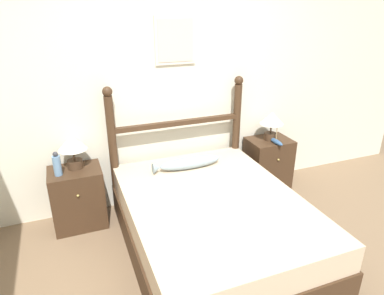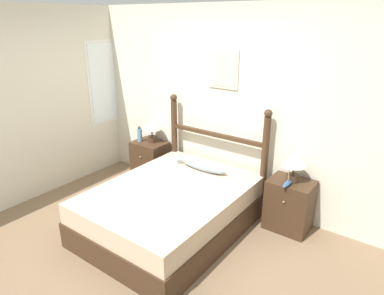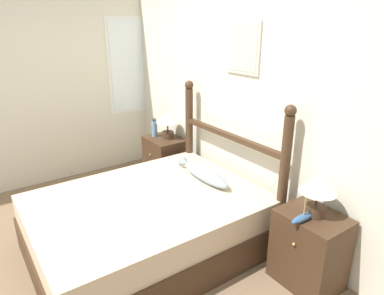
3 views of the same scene
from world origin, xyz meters
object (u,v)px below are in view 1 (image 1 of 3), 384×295
Objects in this scene: table_lamp_right at (272,121)px; bottle at (57,165)px; table_lamp_left at (72,146)px; bed at (213,224)px; model_boat at (276,141)px; fish_pillow at (188,163)px; nightstand_right at (268,163)px; nightstand_left at (78,198)px.

table_lamp_right is 1.43× the size of bottle.
table_lamp_left is 1.00× the size of table_lamp_right.
bottle reaches higher than bed.
fish_pillow is at bearing -175.70° from model_boat.
model_boat is at bearing -1.63° from bottle.
fish_pillow is at bearing -13.04° from table_lamp_left.
model_boat is (1.11, 0.72, 0.38)m from bed.
bed is 1.39m from nightstand_right.
table_lamp_right reaches higher than bed.
bed is at bearing -32.14° from bottle.
nightstand_left is 0.55m from table_lamp_left.
bottle is (-2.36, -0.06, -0.13)m from table_lamp_right.
fish_pillow is at bearing -10.62° from nightstand_left.
table_lamp_left and table_lamp_right have the same top height.
table_lamp_right is (1.11, 0.84, 0.59)m from bed.
table_lamp_left is 1.43× the size of bottle.
bed is 3.20× the size of nightstand_right.
bottle is 0.33× the size of fish_pillow.
nightstand_right is at bearing 88.20° from model_boat.
bed is 1.55m from bottle.
fish_pillow reaches higher than nightstand_left.
model_boat reaches higher than bed.
bed is at bearing -142.80° from nightstand_right.
table_lamp_right is at bearing 37.26° from bed.
bed is 0.72m from fish_pillow.
table_lamp_right is at bearing 0.07° from nightstand_left.
bottle is at bearing -178.55° from table_lamp_right.
table_lamp_right is 1.33× the size of model_boat.
model_boat is at bearing 33.01° from bed.
table_lamp_left reaches higher than nightstand_right.
fish_pillow is at bearing -169.46° from nightstand_right.
nightstand_right is 2.27m from table_lamp_left.
bottle is 2.36m from model_boat.
nightstand_left is 0.44m from bottle.
nightstand_right is at bearing 0.00° from nightstand_left.
table_lamp_left is 2.20m from table_lamp_right.
model_boat is (-0.00, -0.12, 0.34)m from nightstand_right.
model_boat is (-0.01, -0.13, -0.21)m from table_lamp_right.
table_lamp_left is (-1.09, 0.89, 0.59)m from bed.
nightstand_left and nightstand_right have the same top height.
nightstand_left is (-1.11, 0.84, 0.04)m from bed.
nightstand_right is at bearing 37.20° from bed.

